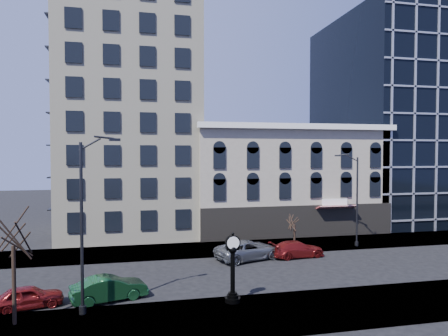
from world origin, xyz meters
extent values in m
plane|color=black|center=(0.00, 0.00, 0.00)|extent=(160.00, 160.00, 0.00)
cube|color=gray|center=(0.00, 8.00, 0.06)|extent=(160.00, 6.00, 0.12)
cube|color=gray|center=(0.00, -8.00, 0.06)|extent=(160.00, 6.00, 0.12)
cube|color=beige|center=(-6.00, 19.00, 19.00)|extent=(15.00, 15.00, 38.00)
cube|color=#A09684|center=(12.00, 16.00, 6.00)|extent=(22.00, 10.00, 12.00)
cube|color=white|center=(12.00, 10.80, 12.20)|extent=(22.60, 0.80, 0.60)
cube|color=black|center=(12.00, 10.95, 1.80)|extent=(22.00, 0.30, 3.60)
cube|color=maroon|center=(16.00, 10.40, 3.40)|extent=(4.50, 1.18, 0.55)
cube|color=black|center=(32.00, 21.00, 14.00)|extent=(20.00, 20.00, 28.00)
cylinder|color=black|center=(0.40, -6.00, 0.25)|extent=(0.97, 0.97, 0.27)
cylinder|color=black|center=(0.40, -6.00, 0.47)|extent=(0.71, 0.71, 0.18)
cylinder|color=black|center=(0.40, -6.00, 0.63)|extent=(0.53, 0.53, 0.14)
cylinder|color=black|center=(0.40, -6.00, 1.98)|extent=(0.28, 0.28, 2.57)
sphere|color=black|center=(0.40, -6.00, 3.35)|extent=(0.50, 0.50, 0.50)
cube|color=black|center=(0.40, -6.00, 3.44)|extent=(0.81, 0.25, 0.22)
cylinder|color=black|center=(0.40, -6.00, 3.79)|extent=(0.94, 0.34, 0.92)
cylinder|color=white|center=(0.40, -6.15, 3.79)|extent=(0.78, 0.07, 0.78)
cylinder|color=white|center=(0.40, -5.85, 3.79)|extent=(0.78, 0.07, 0.78)
sphere|color=black|center=(0.40, -6.00, 4.32)|extent=(0.18, 0.18, 0.18)
cylinder|color=black|center=(-8.37, -6.00, 4.99)|extent=(0.18, 0.18, 9.75)
cylinder|color=black|center=(-8.37, -6.00, 0.35)|extent=(0.41, 0.41, 0.45)
cube|color=black|center=(-6.32, -5.34, 10.04)|extent=(0.67, 0.43, 0.16)
cylinder|color=black|center=(15.86, 6.00, 4.51)|extent=(0.16, 0.16, 8.77)
cylinder|color=black|center=(15.86, 6.00, 0.32)|extent=(0.37, 0.37, 0.41)
cube|color=black|center=(14.08, 6.75, 9.05)|extent=(0.60, 0.43, 0.14)
cylinder|color=black|center=(-11.73, -6.70, 2.23)|extent=(0.21, 0.21, 4.22)
cylinder|color=black|center=(9.41, 6.22, 1.28)|extent=(0.21, 0.21, 2.32)
imported|color=maroon|center=(-11.70, -4.11, 0.67)|extent=(4.22, 2.54, 1.34)
imported|color=#143F1E|center=(-7.06, -3.84, 0.77)|extent=(4.94, 2.93, 1.54)
imported|color=#595B60|center=(4.14, 3.77, 0.83)|extent=(6.56, 4.45, 1.67)
imported|color=maroon|center=(8.59, 3.61, 0.72)|extent=(5.12, 2.52, 1.43)
camera|label=1|loc=(-5.20, -29.55, 9.20)|focal=32.00mm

